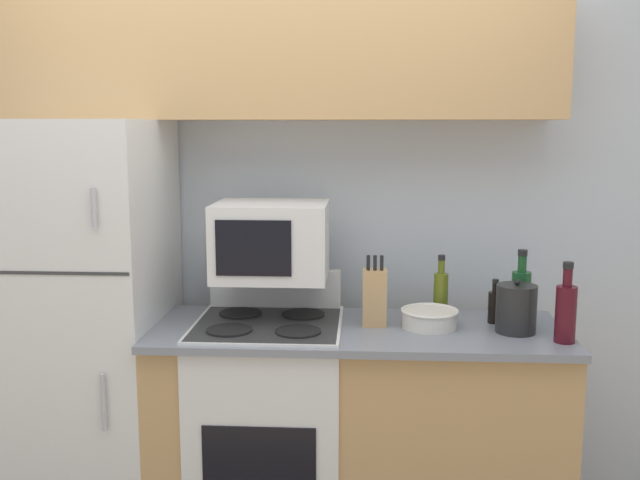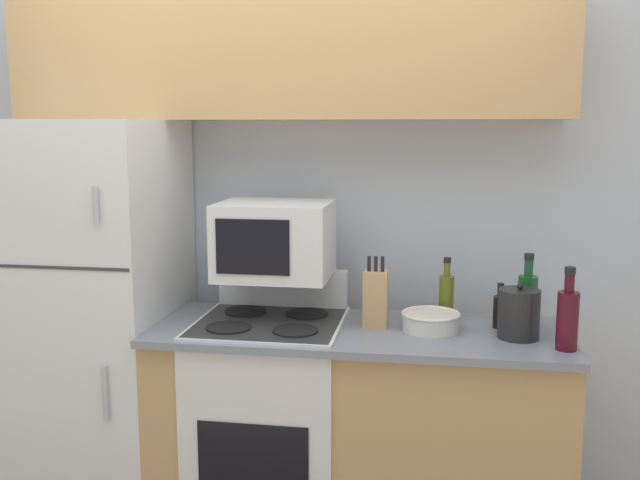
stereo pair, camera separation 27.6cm
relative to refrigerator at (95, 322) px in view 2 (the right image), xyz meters
name	(u,v)px [view 2 (the right image)]	position (x,y,z in m)	size (l,w,h in m)	color
wall_back	(296,220)	(0.81, 0.39, 0.41)	(8.00, 0.05, 2.55)	silver
lower_cabinets	(357,435)	(1.15, -0.07, -0.41)	(1.63, 0.61, 0.91)	tan
refrigerator	(95,322)	(0.00, 0.00, 0.00)	(0.68, 0.73, 1.72)	white
upper_cabinets	(286,51)	(0.81, 0.19, 1.14)	(2.31, 0.34, 0.56)	tan
stove	(271,426)	(0.80, -0.08, -0.38)	(0.59, 0.59, 1.08)	white
microwave	(275,240)	(0.80, 0.01, 0.38)	(0.45, 0.38, 0.31)	white
knife_block	(376,298)	(1.22, -0.05, 0.17)	(0.09, 0.09, 0.29)	tan
bowl	(431,321)	(1.44, -0.07, 0.09)	(0.23, 0.23, 0.07)	silver
bottle_soy_sauce	(500,310)	(1.70, 0.01, 0.12)	(0.05, 0.05, 0.18)	black
bottle_olive_oil	(446,295)	(1.50, 0.10, 0.15)	(0.06, 0.06, 0.26)	#5B6619
bottle_wine_green	(527,299)	(1.81, 0.01, 0.17)	(0.08, 0.08, 0.30)	#194C23
bottle_wine_red	(568,318)	(1.92, -0.24, 0.17)	(0.08, 0.08, 0.30)	#470F19
kettle	(519,314)	(1.76, -0.12, 0.14)	(0.15, 0.15, 0.21)	black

